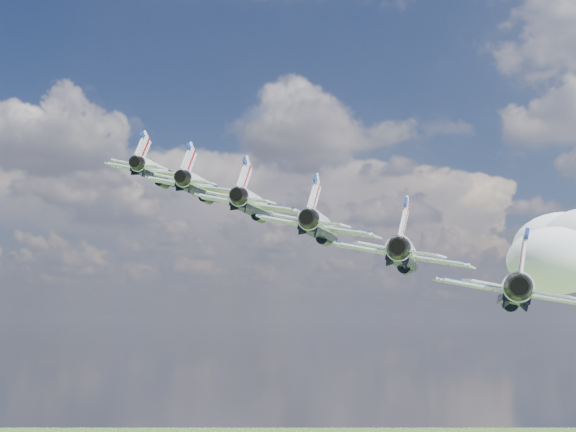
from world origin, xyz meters
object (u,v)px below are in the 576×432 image
(jet_2, at_px, (257,206))
(jet_5, at_px, (513,291))
(jet_1, at_px, (203,188))
(jet_3, at_px, (323,227))
(jet_4, at_px, (406,255))
(jet_0, at_px, (159,173))

(jet_2, xyz_separation_m, jet_5, (26.19, -20.65, -10.29))
(jet_1, xyz_separation_m, jet_3, (17.46, -13.77, -6.86))
(jet_2, relative_size, jet_5, 1.00)
(jet_1, height_order, jet_5, jet_1)
(jet_4, xyz_separation_m, jet_5, (8.73, -6.88, -3.43))
(jet_0, height_order, jet_5, jet_0)
(jet_0, height_order, jet_4, jet_0)
(jet_0, xyz_separation_m, jet_1, (8.73, -6.88, -3.43))
(jet_1, bearing_deg, jet_4, -39.13)
(jet_5, bearing_deg, jet_1, 140.87)
(jet_1, xyz_separation_m, jet_2, (8.73, -6.88, -3.43))
(jet_4, height_order, jet_5, jet_4)
(jet_1, bearing_deg, jet_5, -39.13)
(jet_0, height_order, jet_2, jet_0)
(jet_4, distance_m, jet_5, 11.63)
(jet_0, xyz_separation_m, jet_4, (34.92, -27.54, -13.73))
(jet_1, distance_m, jet_2, 11.63)
(jet_3, relative_size, jet_4, 1.00)
(jet_2, height_order, jet_5, jet_2)
(jet_2, distance_m, jet_4, 23.27)
(jet_1, relative_size, jet_2, 1.00)
(jet_3, relative_size, jet_5, 1.00)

